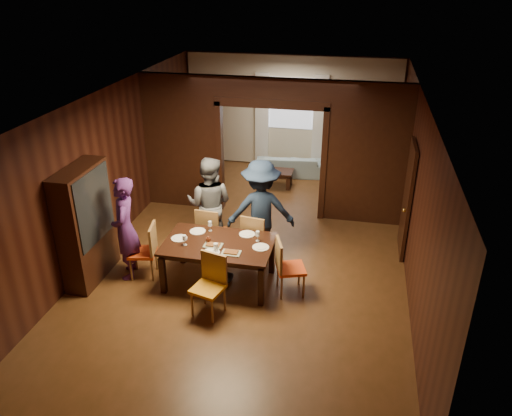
% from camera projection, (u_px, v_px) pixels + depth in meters
% --- Properties ---
extents(floor, '(9.00, 9.00, 0.00)m').
position_uv_depth(floor, '(255.00, 248.00, 9.49)').
color(floor, '#4F3116').
rests_on(floor, ground).
extents(ceiling, '(5.50, 9.00, 0.02)m').
position_uv_depth(ceiling, '(255.00, 96.00, 8.23)').
color(ceiling, silver).
rests_on(ceiling, room_walls).
extents(room_walls, '(5.52, 9.01, 2.90)m').
position_uv_depth(room_walls, '(274.00, 142.00, 10.50)').
color(room_walls, black).
rests_on(room_walls, floor).
extents(person_purple, '(0.62, 0.76, 1.80)m').
position_uv_depth(person_purple, '(125.00, 229.00, 8.30)').
color(person_purple, '#4F2366').
rests_on(person_purple, floor).
extents(person_grey, '(0.89, 0.69, 1.81)m').
position_uv_depth(person_grey, '(210.00, 204.00, 9.14)').
color(person_grey, slate).
rests_on(person_grey, floor).
extents(person_navy, '(1.34, 0.96, 1.87)m').
position_uv_depth(person_navy, '(261.00, 210.00, 8.84)').
color(person_navy, '#17233A').
rests_on(person_navy, floor).
extents(sofa, '(1.82, 0.88, 0.51)m').
position_uv_depth(sofa, '(290.00, 165.00, 12.75)').
color(sofa, '#98B9C7').
rests_on(sofa, floor).
extents(serving_bowl, '(0.33, 0.33, 0.08)m').
position_uv_depth(serving_bowl, '(222.00, 240.00, 8.16)').
color(serving_bowl, black).
rests_on(serving_bowl, dining_table).
extents(dining_table, '(1.79, 1.11, 0.76)m').
position_uv_depth(dining_table, '(219.00, 263.00, 8.32)').
color(dining_table, black).
rests_on(dining_table, floor).
extents(coffee_table, '(0.80, 0.50, 0.40)m').
position_uv_depth(coffee_table, '(276.00, 178.00, 12.10)').
color(coffee_table, black).
rests_on(coffee_table, floor).
extents(chair_left, '(0.52, 0.52, 0.97)m').
position_uv_depth(chair_left, '(142.00, 251.00, 8.46)').
color(chair_left, '#D54114').
rests_on(chair_left, floor).
extents(chair_right, '(0.56, 0.56, 0.97)m').
position_uv_depth(chair_right, '(291.00, 267.00, 8.01)').
color(chair_right, '#E54615').
rests_on(chair_right, floor).
extents(chair_far_l, '(0.47, 0.47, 0.97)m').
position_uv_depth(chair_far_l, '(211.00, 230.00, 9.12)').
color(chair_far_l, orange).
rests_on(chair_far_l, floor).
extents(chair_far_r, '(0.50, 0.50, 0.97)m').
position_uv_depth(chair_far_r, '(256.00, 237.00, 8.88)').
color(chair_far_r, '#E34215').
rests_on(chair_far_r, floor).
extents(chair_near, '(0.54, 0.54, 0.97)m').
position_uv_depth(chair_near, '(208.00, 287.00, 7.51)').
color(chair_near, orange).
rests_on(chair_near, floor).
extents(hutch, '(0.40, 1.20, 2.00)m').
position_uv_depth(hutch, '(86.00, 225.00, 8.21)').
color(hutch, black).
rests_on(hutch, floor).
extents(door_right, '(0.06, 0.90, 2.10)m').
position_uv_depth(door_right, '(407.00, 200.00, 8.98)').
color(door_right, black).
rests_on(door_right, floor).
extents(window_far, '(1.20, 0.03, 1.30)m').
position_uv_depth(window_far, '(291.00, 103.00, 12.66)').
color(window_far, silver).
rests_on(window_far, back_wall).
extents(curtain_left, '(0.35, 0.06, 2.40)m').
position_uv_depth(curtain_left, '(262.00, 119.00, 12.96)').
color(curtain_left, white).
rests_on(curtain_left, back_wall).
extents(curtain_right, '(0.35, 0.06, 2.40)m').
position_uv_depth(curtain_right, '(320.00, 123.00, 12.68)').
color(curtain_right, white).
rests_on(curtain_right, back_wall).
extents(plate_left, '(0.27, 0.27, 0.01)m').
position_uv_depth(plate_left, '(179.00, 238.00, 8.28)').
color(plate_left, white).
rests_on(plate_left, dining_table).
extents(plate_far_l, '(0.27, 0.27, 0.01)m').
position_uv_depth(plate_far_l, '(198.00, 231.00, 8.50)').
color(plate_far_l, white).
rests_on(plate_far_l, dining_table).
extents(plate_far_r, '(0.27, 0.27, 0.01)m').
position_uv_depth(plate_far_r, '(247.00, 234.00, 8.41)').
color(plate_far_r, silver).
rests_on(plate_far_r, dining_table).
extents(plate_right, '(0.27, 0.27, 0.01)m').
position_uv_depth(plate_right, '(261.00, 247.00, 8.01)').
color(plate_right, silver).
rests_on(plate_right, dining_table).
extents(plate_near, '(0.27, 0.27, 0.01)m').
position_uv_depth(plate_near, '(211.00, 252.00, 7.87)').
color(plate_near, white).
rests_on(plate_near, dining_table).
extents(platter_a, '(0.30, 0.20, 0.04)m').
position_uv_depth(platter_a, '(213.00, 245.00, 8.06)').
color(platter_a, gray).
rests_on(platter_a, dining_table).
extents(platter_b, '(0.30, 0.20, 0.04)m').
position_uv_depth(platter_b, '(231.00, 252.00, 7.85)').
color(platter_b, gray).
rests_on(platter_b, dining_table).
extents(wineglass_left, '(0.08, 0.08, 0.18)m').
position_uv_depth(wineglass_left, '(185.00, 240.00, 8.05)').
color(wineglass_left, white).
rests_on(wineglass_left, dining_table).
extents(wineglass_far, '(0.08, 0.08, 0.18)m').
position_uv_depth(wineglass_far, '(210.00, 226.00, 8.49)').
color(wineglass_far, white).
rests_on(wineglass_far, dining_table).
extents(wineglass_right, '(0.08, 0.08, 0.18)m').
position_uv_depth(wineglass_right, '(258.00, 236.00, 8.17)').
color(wineglass_right, silver).
rests_on(wineglass_right, dining_table).
extents(tumbler, '(0.07, 0.07, 0.14)m').
position_uv_depth(tumbler, '(216.00, 247.00, 7.88)').
color(tumbler, white).
rests_on(tumbler, dining_table).
extents(condiment_jar, '(0.08, 0.08, 0.11)m').
position_uv_depth(condiment_jar, '(208.00, 240.00, 8.13)').
color(condiment_jar, '#481E10').
rests_on(condiment_jar, dining_table).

